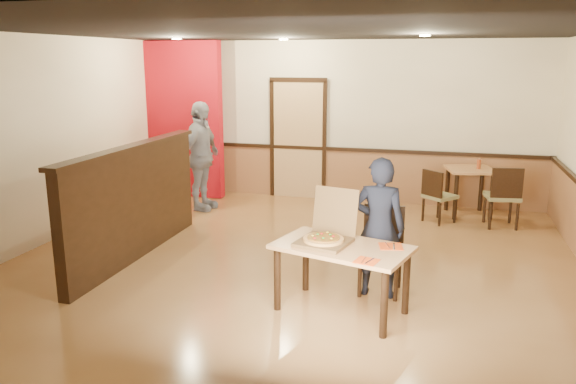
{
  "coord_description": "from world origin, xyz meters",
  "views": [
    {
      "loc": [
        1.68,
        -6.3,
        2.48
      ],
      "look_at": [
        -0.04,
        0.0,
        0.93
      ],
      "focal_mm": 35.0,
      "sensor_mm": 36.0,
      "label": 1
    }
  ],
  "objects_px": {
    "diner": "(379,228)",
    "pizza_box": "(326,236)",
    "main_table": "(342,256)",
    "side_chair_left": "(437,194)",
    "passerby": "(201,156)",
    "diner_chair": "(382,246)",
    "condiment": "(479,164)",
    "side_table": "(470,179)",
    "side_chair_right": "(503,194)"
  },
  "relations": [
    {
      "from": "side_chair_right",
      "to": "side_table",
      "type": "distance_m",
      "value": 0.78
    },
    {
      "from": "side_chair_right",
      "to": "side_table",
      "type": "relative_size",
      "value": 1.09
    },
    {
      "from": "side_chair_left",
      "to": "condiment",
      "type": "distance_m",
      "value": 0.92
    },
    {
      "from": "pizza_box",
      "to": "diner",
      "type": "bearing_deg",
      "value": 56.95
    },
    {
      "from": "main_table",
      "to": "diner_chair",
      "type": "relative_size",
      "value": 1.56
    },
    {
      "from": "main_table",
      "to": "side_chair_right",
      "type": "xyz_separation_m",
      "value": [
        1.82,
        3.49,
        -0.08
      ]
    },
    {
      "from": "side_chair_right",
      "to": "diner",
      "type": "relative_size",
      "value": 0.62
    },
    {
      "from": "main_table",
      "to": "condiment",
      "type": "xyz_separation_m",
      "value": [
        1.48,
        4.08,
        0.26
      ]
    },
    {
      "from": "side_chair_left",
      "to": "diner",
      "type": "distance_m",
      "value": 3.07
    },
    {
      "from": "diner_chair",
      "to": "side_chair_left",
      "type": "height_order",
      "value": "diner_chair"
    },
    {
      "from": "pizza_box",
      "to": "main_table",
      "type": "bearing_deg",
      "value": -3.68
    },
    {
      "from": "diner",
      "to": "pizza_box",
      "type": "height_order",
      "value": "diner"
    },
    {
      "from": "diner",
      "to": "side_table",
      "type": "bearing_deg",
      "value": -105.37
    },
    {
      "from": "passerby",
      "to": "pizza_box",
      "type": "height_order",
      "value": "passerby"
    },
    {
      "from": "diner_chair",
      "to": "side_table",
      "type": "distance_m",
      "value": 3.6
    },
    {
      "from": "side_chair_left",
      "to": "side_chair_right",
      "type": "bearing_deg",
      "value": -139.63
    },
    {
      "from": "side_table",
      "to": "pizza_box",
      "type": "distance_m",
      "value": 4.34
    },
    {
      "from": "diner",
      "to": "pizza_box",
      "type": "distance_m",
      "value": 0.66
    },
    {
      "from": "pizza_box",
      "to": "side_table",
      "type": "bearing_deg",
      "value": 82.14
    },
    {
      "from": "diner_chair",
      "to": "diner",
      "type": "distance_m",
      "value": 0.29
    },
    {
      "from": "main_table",
      "to": "diner_chair",
      "type": "xyz_separation_m",
      "value": [
        0.32,
        0.66,
        -0.08
      ]
    },
    {
      "from": "main_table",
      "to": "side_chair_left",
      "type": "height_order",
      "value": "side_chair_left"
    },
    {
      "from": "diner",
      "to": "pizza_box",
      "type": "bearing_deg",
      "value": 45.12
    },
    {
      "from": "passerby",
      "to": "pizza_box",
      "type": "relative_size",
      "value": 2.74
    },
    {
      "from": "diner_chair",
      "to": "side_table",
      "type": "relative_size",
      "value": 1.08
    },
    {
      "from": "side_table",
      "to": "pizza_box",
      "type": "bearing_deg",
      "value": -110.79
    },
    {
      "from": "main_table",
      "to": "side_chair_right",
      "type": "distance_m",
      "value": 3.94
    },
    {
      "from": "main_table",
      "to": "side_table",
      "type": "distance_m",
      "value": 4.33
    },
    {
      "from": "diner",
      "to": "passerby",
      "type": "relative_size",
      "value": 0.83
    },
    {
      "from": "condiment",
      "to": "passerby",
      "type": "bearing_deg",
      "value": -169.85
    },
    {
      "from": "diner_chair",
      "to": "side_chair_left",
      "type": "distance_m",
      "value": 2.9
    },
    {
      "from": "side_chair_right",
      "to": "passerby",
      "type": "bearing_deg",
      "value": -6.31
    },
    {
      "from": "side_chair_left",
      "to": "main_table",
      "type": "bearing_deg",
      "value": 117.79
    },
    {
      "from": "diner",
      "to": "passerby",
      "type": "bearing_deg",
      "value": -39.35
    },
    {
      "from": "main_table",
      "to": "side_chair_left",
      "type": "bearing_deg",
      "value": 91.9
    },
    {
      "from": "main_table",
      "to": "condiment",
      "type": "distance_m",
      "value": 4.35
    },
    {
      "from": "side_chair_right",
      "to": "side_chair_left",
      "type": "bearing_deg",
      "value": -10.08
    },
    {
      "from": "main_table",
      "to": "side_chair_left",
      "type": "relative_size",
      "value": 1.75
    },
    {
      "from": "diner_chair",
      "to": "pizza_box",
      "type": "xyz_separation_m",
      "value": [
        -0.5,
        -0.61,
        0.25
      ]
    },
    {
      "from": "main_table",
      "to": "pizza_box",
      "type": "bearing_deg",
      "value": 179.25
    },
    {
      "from": "main_table",
      "to": "diner",
      "type": "height_order",
      "value": "diner"
    },
    {
      "from": "diner_chair",
      "to": "pizza_box",
      "type": "relative_size",
      "value": 1.41
    },
    {
      "from": "side_table",
      "to": "passerby",
      "type": "xyz_separation_m",
      "value": [
        -4.32,
        -0.82,
        0.31
      ]
    },
    {
      "from": "passerby",
      "to": "diner_chair",
      "type": "bearing_deg",
      "value": -122.42
    },
    {
      "from": "side_table",
      "to": "condiment",
      "type": "xyz_separation_m",
      "value": [
        0.12,
        -0.02,
        0.25
      ]
    },
    {
      "from": "main_table",
      "to": "pizza_box",
      "type": "relative_size",
      "value": 2.2
    },
    {
      "from": "side_chair_right",
      "to": "side_table",
      "type": "height_order",
      "value": "side_chair_right"
    },
    {
      "from": "pizza_box",
      "to": "passerby",
      "type": "bearing_deg",
      "value": 143.57
    },
    {
      "from": "main_table",
      "to": "diner_chair",
      "type": "distance_m",
      "value": 0.74
    },
    {
      "from": "diner",
      "to": "main_table",
      "type": "bearing_deg",
      "value": 60.64
    }
  ]
}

